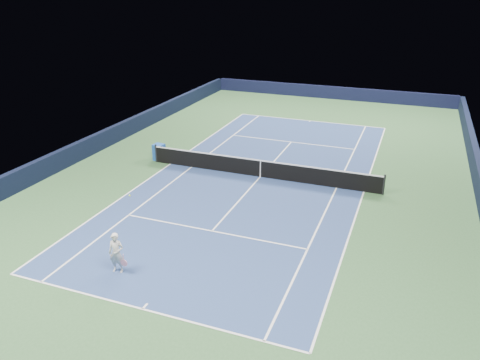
% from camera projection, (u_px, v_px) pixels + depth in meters
% --- Properties ---
extents(ground, '(40.00, 40.00, 0.00)m').
position_uv_depth(ground, '(260.00, 177.00, 25.25)').
color(ground, '#2E542E').
rests_on(ground, ground).
extents(wall_far, '(22.00, 0.35, 1.10)m').
position_uv_depth(wall_far, '(331.00, 92.00, 42.09)').
color(wall_far, black).
rests_on(wall_far, ground).
extents(wall_left, '(0.35, 40.00, 1.10)m').
position_uv_depth(wall_left, '(93.00, 144.00, 28.59)').
color(wall_left, black).
rests_on(wall_left, ground).
extents(court_surface, '(10.97, 23.77, 0.01)m').
position_uv_depth(court_surface, '(260.00, 177.00, 25.25)').
color(court_surface, navy).
rests_on(court_surface, ground).
extents(baseline_far, '(10.97, 0.08, 0.00)m').
position_uv_depth(baseline_far, '(310.00, 121.00, 35.47)').
color(baseline_far, white).
rests_on(baseline_far, ground).
extents(baseline_near, '(10.97, 0.08, 0.00)m').
position_uv_depth(baseline_near, '(142.00, 309.00, 15.02)').
color(baseline_near, white).
rests_on(baseline_near, ground).
extents(sideline_doubles_right, '(0.08, 23.77, 0.00)m').
position_uv_depth(sideline_doubles_right, '(364.00, 192.00, 23.44)').
color(sideline_doubles_right, white).
rests_on(sideline_doubles_right, ground).
extents(sideline_doubles_left, '(0.08, 23.77, 0.00)m').
position_uv_depth(sideline_doubles_left, '(171.00, 164.00, 27.05)').
color(sideline_doubles_left, white).
rests_on(sideline_doubles_left, ground).
extents(sideline_singles_right, '(0.08, 23.77, 0.00)m').
position_uv_depth(sideline_singles_right, '(337.00, 188.00, 23.89)').
color(sideline_singles_right, white).
rests_on(sideline_singles_right, ground).
extents(sideline_singles_left, '(0.08, 23.77, 0.00)m').
position_uv_depth(sideline_singles_left, '(192.00, 167.00, 26.60)').
color(sideline_singles_left, white).
rests_on(sideline_singles_left, ground).
extents(service_line_far, '(8.23, 0.08, 0.00)m').
position_uv_depth(service_line_far, '(291.00, 142.00, 30.75)').
color(service_line_far, white).
rests_on(service_line_far, ground).
extents(service_line_near, '(8.23, 0.08, 0.00)m').
position_uv_depth(service_line_near, '(212.00, 231.00, 19.74)').
color(service_line_near, white).
rests_on(service_line_near, ground).
extents(center_service_line, '(0.08, 12.80, 0.00)m').
position_uv_depth(center_service_line, '(260.00, 177.00, 25.25)').
color(center_service_line, white).
rests_on(center_service_line, ground).
extents(center_mark_far, '(0.08, 0.30, 0.00)m').
position_uv_depth(center_mark_far, '(310.00, 121.00, 35.34)').
color(center_mark_far, white).
rests_on(center_mark_far, ground).
extents(center_mark_near, '(0.08, 0.30, 0.00)m').
position_uv_depth(center_mark_near, '(145.00, 306.00, 15.15)').
color(center_mark_near, white).
rests_on(center_mark_near, ground).
extents(tennis_net, '(12.90, 0.10, 1.07)m').
position_uv_depth(tennis_net, '(260.00, 168.00, 25.05)').
color(tennis_net, black).
rests_on(tennis_net, ground).
extents(sponsor_cube, '(0.66, 0.62, 0.98)m').
position_uv_depth(sponsor_cube, '(159.00, 152.00, 27.45)').
color(sponsor_cube, '#1C4FAB').
rests_on(sponsor_cube, ground).
extents(tennis_player, '(0.77, 1.27, 2.65)m').
position_uv_depth(tennis_player, '(116.00, 253.00, 16.69)').
color(tennis_player, silver).
rests_on(tennis_player, ground).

